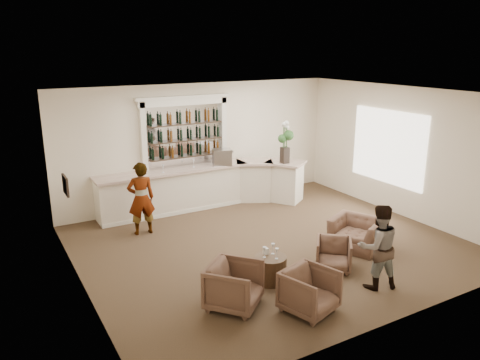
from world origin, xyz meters
The scene contains 19 objects.
ground centered at (0.00, 0.00, 0.00)m, with size 8.00×8.00×0.00m, color brown.
room_shell centered at (0.16, 0.71, 2.34)m, with size 8.04×7.02×3.32m.
bar_counter centered at (-0.16, 3.00, 0.57)m, with size 5.72×1.80×1.14m.
back_bar_alcove centered at (-0.50, 3.41, 2.03)m, with size 2.64×0.25×3.00m.
cocktail_table centered at (-0.93, -1.41, 0.25)m, with size 0.59×0.59×0.50m, color #49341F.
sommelier centered at (-2.23, 2.04, 0.86)m, with size 0.63×0.41×1.72m, color gray.
guest centered at (0.62, -2.52, 0.79)m, with size 0.77×0.60×1.58m, color gray.
armchair_left centered at (-1.94, -1.84, 0.39)m, with size 0.83×0.85×0.77m, color brown.
armchair_center centered at (-0.94, -2.59, 0.37)m, with size 0.78×0.81×0.73m, color brown.
armchair_right centered at (0.42, -1.60, 0.31)m, with size 0.67×0.69×0.62m, color brown.
armchair_far centered at (1.51, -1.07, 0.34)m, with size 1.03×0.90×0.67m, color brown.
espresso_machine centered at (0.36, 2.95, 1.36)m, with size 0.49×0.41×0.43m, color silver.
flower_vase centered at (1.94, 2.27, 1.79)m, with size 0.31×0.31×1.16m.
wine_glass_bar_left centered at (-1.33, 2.96, 1.25)m, with size 0.07×0.07×0.21m, color white, non-canonical shape.
wine_glass_bar_right centered at (-0.42, 3.09, 1.25)m, with size 0.07×0.07×0.21m, color white, non-canonical shape.
wine_glass_tbl_a centered at (-1.05, -1.38, 0.60)m, with size 0.07×0.07×0.21m, color white, non-canonical shape.
wine_glass_tbl_b centered at (-0.83, -1.33, 0.60)m, with size 0.07×0.07×0.21m, color white, non-canonical shape.
wine_glass_tbl_c centered at (-0.89, -1.54, 0.60)m, with size 0.07×0.07×0.21m, color white, non-canonical shape.
napkin_holder centered at (-0.95, -1.27, 0.56)m, with size 0.08×0.08×0.12m, color white.
Camera 1 is at (-5.34, -7.96, 4.22)m, focal length 35.00 mm.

